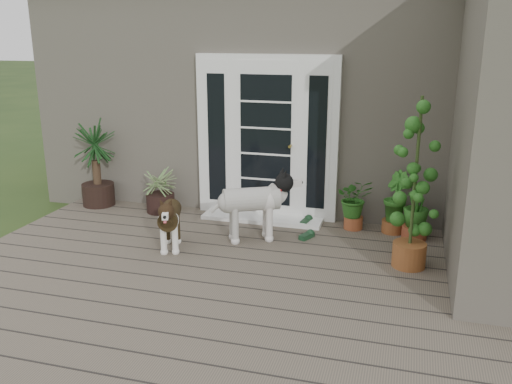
# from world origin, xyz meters

# --- Properties ---
(deck) EXTENTS (6.20, 4.60, 0.12)m
(deck) POSITION_xyz_m (0.00, 0.40, 0.06)
(deck) COLOR #6B5B4C
(deck) RESTS_ON ground
(house_main) EXTENTS (7.40, 4.00, 3.10)m
(house_main) POSITION_xyz_m (0.00, 4.65, 1.55)
(house_main) COLOR #665E54
(house_main) RESTS_ON ground
(door_unit) EXTENTS (1.90, 0.14, 2.15)m
(door_unit) POSITION_xyz_m (-0.20, 2.60, 1.19)
(door_unit) COLOR white
(door_unit) RESTS_ON deck
(door_step) EXTENTS (1.60, 0.40, 0.05)m
(door_step) POSITION_xyz_m (-0.20, 2.40, 0.14)
(door_step) COLOR white
(door_step) RESTS_ON deck
(brindle_dog) EXTENTS (0.53, 0.78, 0.60)m
(brindle_dog) POSITION_xyz_m (-0.95, 1.14, 0.42)
(brindle_dog) COLOR #382914
(brindle_dog) RESTS_ON deck
(white_dog) EXTENTS (0.97, 0.76, 0.75)m
(white_dog) POSITION_xyz_m (-0.13, 1.66, 0.49)
(white_dog) COLOR white
(white_dog) RESTS_ON deck
(spider_plant) EXTENTS (0.67, 0.67, 0.69)m
(spider_plant) POSITION_xyz_m (-1.66, 2.35, 0.47)
(spider_plant) COLOR #A3B46F
(spider_plant) RESTS_ON deck
(yucca) EXTENTS (1.04, 1.04, 1.25)m
(yucca) POSITION_xyz_m (-2.66, 2.40, 0.75)
(yucca) COLOR black
(yucca) RESTS_ON deck
(herb_a) EXTENTS (0.57, 0.57, 0.58)m
(herb_a) POSITION_xyz_m (1.01, 2.40, 0.41)
(herb_a) COLOR #29641C
(herb_a) RESTS_ON deck
(herb_b) EXTENTS (0.44, 0.44, 0.57)m
(herb_b) POSITION_xyz_m (1.49, 2.40, 0.40)
(herb_b) COLOR #234F16
(herb_b) RESTS_ON deck
(herb_c) EXTENTS (0.38, 0.38, 0.57)m
(herb_c) POSITION_xyz_m (1.76, 2.25, 0.40)
(herb_c) COLOR #27651C
(herb_c) RESTS_ON deck
(sapling) EXTENTS (0.64, 0.64, 1.88)m
(sapling) POSITION_xyz_m (1.71, 1.38, 1.06)
(sapling) COLOR #25601B
(sapling) RESTS_ON deck
(clog_left) EXTENTS (0.18, 0.30, 0.08)m
(clog_left) POSITION_xyz_m (0.40, 2.40, 0.16)
(clog_left) COLOR #13311A
(clog_left) RESTS_ON deck
(clog_right) EXTENTS (0.22, 0.28, 0.08)m
(clog_right) POSITION_xyz_m (0.50, 1.89, 0.16)
(clog_right) COLOR #16381F
(clog_right) RESTS_ON deck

